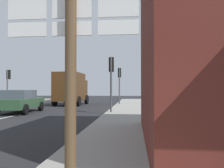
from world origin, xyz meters
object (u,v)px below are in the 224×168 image
at_px(traffic_light_far_left, 8,79).
at_px(traffic_light_near_right, 111,72).
at_px(sedan_far, 20,101).
at_px(route_sign_post, 71,50).
at_px(traffic_light_far_right, 119,78).
at_px(delivery_truck, 71,88).

xyz_separation_m(traffic_light_far_left, traffic_light_near_right, (10.86, -7.44, 0.07)).
distance_m(sedan_far, route_sign_post, 13.60).
bearing_deg(traffic_light_far_left, traffic_light_far_right, 2.89).
xyz_separation_m(delivery_truck, route_sign_post, (5.30, -19.38, 0.35)).
height_order(delivery_truck, traffic_light_near_right, traffic_light_near_right).
xyz_separation_m(delivery_truck, traffic_light_near_right, (4.64, -7.69, 0.94)).
distance_m(sedan_far, traffic_light_far_left, 8.98).
distance_m(delivery_truck, traffic_light_near_right, 9.03).
bearing_deg(sedan_far, traffic_light_near_right, -1.34).
xyz_separation_m(sedan_far, traffic_light_near_right, (5.95, -0.14, 1.83)).
bearing_deg(traffic_light_near_right, traffic_light_far_right, 90.00).
distance_m(delivery_truck, traffic_light_far_left, 6.29).
relative_size(delivery_truck, route_sign_post, 1.57).
bearing_deg(delivery_truck, sedan_far, -99.82).
height_order(sedan_far, delivery_truck, delivery_truck).
height_order(sedan_far, traffic_light_far_left, traffic_light_far_left).
relative_size(delivery_truck, traffic_light_far_left, 1.47).
xyz_separation_m(traffic_light_far_right, traffic_light_far_left, (-10.86, -0.55, -0.11)).
relative_size(delivery_truck, traffic_light_near_right, 1.43).
xyz_separation_m(sedan_far, route_sign_post, (6.60, -11.83, 1.24)).
bearing_deg(traffic_light_far_right, delivery_truck, -176.29).
xyz_separation_m(route_sign_post, traffic_light_far_left, (-11.52, 19.13, 0.52)).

